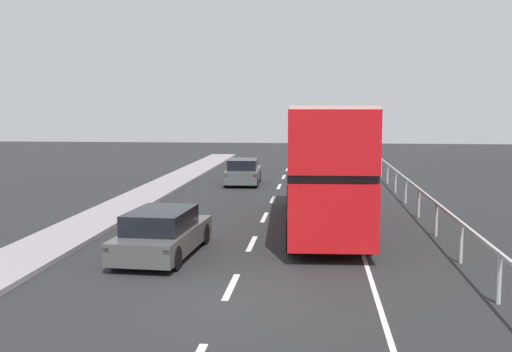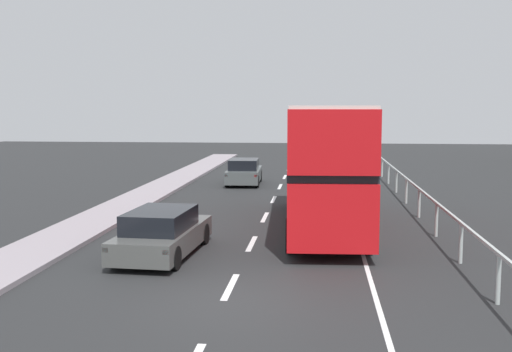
{
  "view_description": "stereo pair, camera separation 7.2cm",
  "coord_description": "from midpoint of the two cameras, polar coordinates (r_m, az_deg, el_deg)",
  "views": [
    {
      "loc": [
        1.97,
        -13.01,
        4.22
      ],
      "look_at": [
        0.05,
        6.43,
        2.03
      ],
      "focal_mm": 42.93,
      "sensor_mm": 36.0,
      "label": 1
    },
    {
      "loc": [
        2.04,
        -13.0,
        4.22
      ],
      "look_at": [
        0.05,
        6.43,
        2.03
      ],
      "focal_mm": 42.93,
      "sensor_mm": 36.0,
      "label": 2
    }
  ],
  "objects": [
    {
      "name": "double_decker_bus_red",
      "position": [
        21.45,
        6.35,
        1.2
      ],
      "size": [
        2.92,
        10.81,
        4.27
      ],
      "rotation": [
        0.0,
        0.0,
        0.05
      ],
      "color": "red",
      "rests_on": "ground"
    },
    {
      "name": "ground_plane",
      "position": [
        13.83,
        -2.82,
        -11.58
      ],
      "size": [
        74.5,
        120.0,
        0.1
      ],
      "primitive_type": "cube",
      "color": "#252627"
    },
    {
      "name": "hatchback_car_near",
      "position": [
        17.73,
        -8.61,
        -5.29
      ],
      "size": [
        2.05,
        4.62,
        1.35
      ],
      "rotation": [
        0.0,
        0.0,
        -0.06
      ],
      "color": "#4C4D4B",
      "rests_on": "ground"
    },
    {
      "name": "bridge_side_railing",
      "position": [
        22.59,
        15.78,
        -2.24
      ],
      "size": [
        0.1,
        42.0,
        1.14
      ],
      "color": "#AFB8B5",
      "rests_on": "ground"
    },
    {
      "name": "sedan_car_ahead",
      "position": [
        33.7,
        -1.05,
        0.36
      ],
      "size": [
        1.91,
        4.1,
        1.41
      ],
      "rotation": [
        0.0,
        0.0,
        0.04
      ],
      "color": "#4C5353",
      "rests_on": "ground"
    },
    {
      "name": "lane_paint_markings",
      "position": [
        21.99,
        5.92,
        -4.69
      ],
      "size": [
        3.49,
        46.0,
        0.01
      ],
      "color": "silver",
      "rests_on": "ground"
    }
  ]
}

